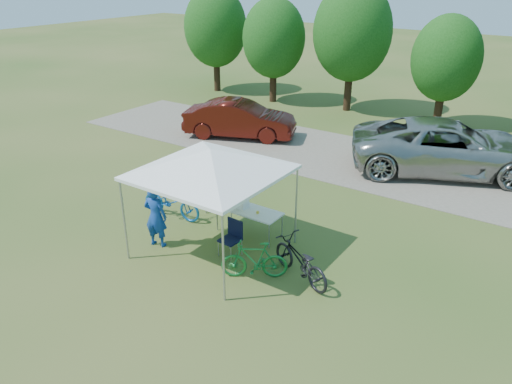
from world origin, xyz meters
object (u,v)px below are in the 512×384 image
sedan (240,119)px  bike_green (254,260)px  folding_table (249,211)px  folding_chair (232,235)px  minivan (447,147)px  cooler (239,201)px  bike_blue (172,201)px  bike_dark (300,261)px  cyclist (156,216)px

sedan → bike_green: bearing=-164.4°
folding_table → folding_chair: bearing=-77.4°
folding_chair → minivan: (2.84, 8.56, 0.38)m
folding_table → cooler: cooler is taller
folding_table → minivan: minivan is taller
bike_blue → bike_dark: bearing=-104.6°
folding_table → cooler: (-0.31, 0.00, 0.21)m
folding_chair → sedan: 9.36m
folding_table → bike_green: (1.27, -1.60, -0.23)m
folding_chair → bike_green: bike_green is taller
folding_chair → sedan: bearing=128.9°
folding_table → cyclist: 2.43m
folding_chair → bike_green: bearing=-24.2°
cooler → bike_dark: bearing=-23.4°
bike_blue → minivan: 9.65m
bike_green → bike_dark: bike_dark is taller
bike_green → minivan: bearing=136.3°
cyclist → cooler: bearing=-140.6°
cyclist → minivan: 10.43m
folding_table → bike_dark: size_ratio=0.95×
folding_chair → minivan: size_ratio=0.14×
bike_blue → bike_green: size_ratio=1.22×
folding_chair → cyclist: cyclist is taller
sedan → cyclist: bearing=-179.7°
folding_table → bike_blue: bike_blue is taller
bike_blue → bike_green: bearing=-114.3°
bike_blue → sedan: bearing=14.6°
folding_table → folding_chair: size_ratio=1.95×
folding_table → minivan: 8.12m
bike_dark → sedan: (-7.31, 7.69, 0.29)m
sedan → bike_dark: bearing=-158.8°
bike_dark → cyclist: bearing=-56.8°
cyclist → sedan: 9.13m
cooler → bike_dark: size_ratio=0.25×
bike_blue → bike_dark: size_ratio=1.01×
minivan → cooler: bearing=131.3°
cooler → minivan: bearing=65.7°
sedan → bike_blue: bearing=178.8°
folding_table → sedan: size_ratio=0.39×
bike_blue → minivan: bearing=-41.1°
cooler → bike_dark: 2.74m
cooler → sedan: bearing=126.1°
folding_table → cooler: bearing=180.0°
minivan → bike_dark: bearing=149.6°
folding_table → sedan: 8.37m
bike_dark → bike_blue: bearing=-75.7°
cooler → cyclist: cyclist is taller
cyclist → bike_blue: cyclist is taller
bike_dark → folding_table: bearing=-94.0°
folding_table → bike_green: size_ratio=1.16×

